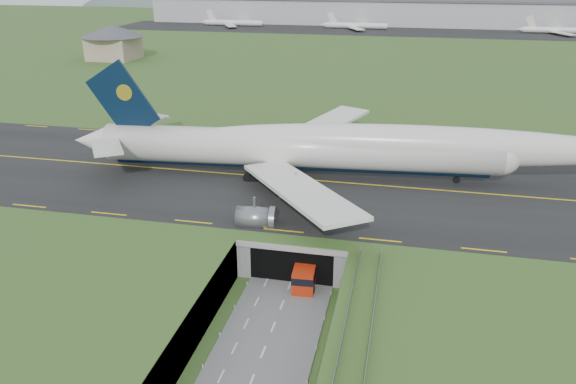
# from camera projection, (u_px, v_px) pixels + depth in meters

# --- Properties ---
(ground) EXTENTS (900.00, 900.00, 0.00)m
(ground) POSITION_uv_depth(u_px,v_px,m) (279.00, 315.00, 73.09)
(ground) COLOR #435E25
(ground) RESTS_ON ground
(airfield_deck) EXTENTS (800.00, 800.00, 6.00)m
(airfield_deck) POSITION_uv_depth(u_px,v_px,m) (278.00, 295.00, 71.94)
(airfield_deck) COLOR gray
(airfield_deck) RESTS_ON ground
(trench_road) EXTENTS (12.00, 75.00, 0.20)m
(trench_road) POSITION_uv_depth(u_px,v_px,m) (264.00, 350.00, 66.28)
(trench_road) COLOR slate
(trench_road) RESTS_ON ground
(taxiway) EXTENTS (800.00, 44.00, 0.18)m
(taxiway) POSITION_uv_depth(u_px,v_px,m) (320.00, 181.00, 100.56)
(taxiway) COLOR black
(taxiway) RESTS_ON airfield_deck
(tunnel_portal) EXTENTS (17.00, 22.30, 6.00)m
(tunnel_portal) POSITION_uv_depth(u_px,v_px,m) (303.00, 235.00, 86.91)
(tunnel_portal) COLOR gray
(tunnel_portal) RESTS_ON ground
(jumbo_jet) EXTENTS (101.78, 63.92, 21.23)m
(jumbo_jet) POSITION_uv_depth(u_px,v_px,m) (338.00, 148.00, 99.91)
(jumbo_jet) COLOR silver
(jumbo_jet) RESTS_ON ground
(shuttle_tram) EXTENTS (3.53, 8.25, 3.28)m
(shuttle_tram) POSITION_uv_depth(u_px,v_px,m) (306.00, 272.00, 79.62)
(shuttle_tram) COLOR red
(shuttle_tram) RESTS_ON ground
(service_building) EXTENTS (24.99, 24.99, 13.48)m
(service_building) POSITION_uv_depth(u_px,v_px,m) (113.00, 39.00, 221.96)
(service_building) COLOR tan
(service_building) RESTS_ON ground
(cargo_terminal) EXTENTS (320.00, 67.00, 15.60)m
(cargo_terminal) POSITION_uv_depth(u_px,v_px,m) (391.00, 12.00, 338.13)
(cargo_terminal) COLOR #B2B2B2
(cargo_terminal) RESTS_ON ground
(distant_hills) EXTENTS (700.00, 91.00, 60.00)m
(distant_hills) POSITION_uv_depth(u_px,v_px,m) (479.00, 23.00, 450.22)
(distant_hills) COLOR #4F5F5A
(distant_hills) RESTS_ON ground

